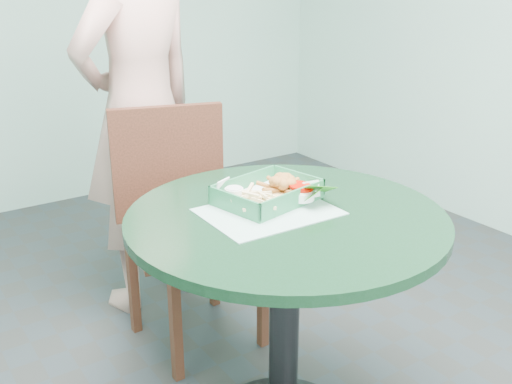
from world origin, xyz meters
TOP-DOWN VIEW (x-y plane):
  - cafe_table at (0.00, 0.00)m, footprint 0.92×0.92m
  - dining_chair at (0.03, 0.71)m, footprint 0.44×0.44m
  - diner_person at (0.03, 1.05)m, footprint 0.83×0.66m
  - placemat at (-0.04, 0.04)m, footprint 0.37×0.28m
  - food_basket at (0.01, 0.11)m, footprint 0.29×0.21m
  - crab_sandwich at (0.05, 0.08)m, footprint 0.13×0.13m
  - fries_pile at (-0.08, 0.08)m, footprint 0.13×0.14m
  - sauce_ramekin at (-0.10, 0.14)m, footprint 0.05×0.05m
  - garnish_cup at (0.07, 0.01)m, footprint 0.11×0.11m

SIDE VIEW (x-z plane):
  - dining_chair at x=0.03m, z-range 0.07..1.00m
  - cafe_table at x=0.00m, z-range 0.21..0.96m
  - placemat at x=-0.04m, z-range 0.75..0.75m
  - food_basket at x=0.01m, z-range 0.74..0.80m
  - fries_pile at x=-0.08m, z-range 0.77..0.81m
  - garnish_cup at x=0.07m, z-range 0.77..0.81m
  - sauce_ramekin at x=-0.10m, z-range 0.78..0.81m
  - crab_sandwich at x=0.05m, z-range 0.76..0.84m
  - diner_person at x=0.03m, z-range 0.00..2.00m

